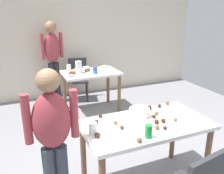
{
  "coord_description": "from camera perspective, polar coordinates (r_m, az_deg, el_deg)",
  "views": [
    {
      "loc": [
        -1.02,
        -1.89,
        1.84
      ],
      "look_at": [
        0.09,
        0.72,
        0.9
      ],
      "focal_mm": 37.98,
      "sensor_mm": 36.0,
      "label": 1
    }
  ],
  "objects": [
    {
      "name": "wall_back",
      "position": [
        5.22,
        -11.94,
        11.99
      ],
      "size": [
        6.4,
        0.1,
        2.6
      ],
      "primitive_type": "cube",
      "color": "beige",
      "rests_on": "ground_plane"
    },
    {
      "name": "cake_ball_5",
      "position": [
        2.37,
        0.84,
        -8.56
      ],
      "size": [
        0.04,
        0.04,
        0.04
      ],
      "primitive_type": "sphere",
      "color": "brown",
      "rests_on": "dining_table_near"
    },
    {
      "name": "cake_ball_0",
      "position": [
        2.8,
        11.35,
        -4.48
      ],
      "size": [
        0.04,
        0.04,
        0.04
      ],
      "primitive_type": "sphere",
      "color": "#3D2319",
      "rests_on": "dining_table_near"
    },
    {
      "name": "fork_near",
      "position": [
        2.72,
        18.25,
        -6.25
      ],
      "size": [
        0.17,
        0.02,
        0.01
      ],
      "primitive_type": "cube",
      "color": "silver",
      "rests_on": "dining_table_near"
    },
    {
      "name": "donut_far_1",
      "position": [
        4.08,
        -9.86,
        2.78
      ],
      "size": [
        0.1,
        0.1,
        0.03
      ],
      "primitive_type": "torus",
      "color": "pink",
      "rests_on": "dining_table_far"
    },
    {
      "name": "cake_ball_3",
      "position": [
        2.28,
        2.4,
        -9.65
      ],
      "size": [
        0.04,
        0.04,
        0.04
      ],
      "primitive_type": "sphere",
      "color": "brown",
      "rests_on": "dining_table_near"
    },
    {
      "name": "pitcher_far",
      "position": [
        4.27,
        -8.05,
        4.8
      ],
      "size": [
        0.12,
        0.12,
        0.21
      ],
      "primitive_type": "cylinder",
      "color": "white",
      "rests_on": "dining_table_far"
    },
    {
      "name": "chair_far_table",
      "position": [
        5.01,
        -8.18,
        2.57
      ],
      "size": [
        0.48,
        0.48,
        0.87
      ],
      "color": "#2D2D33",
      "rests_on": "ground_plane"
    },
    {
      "name": "donut_far_2",
      "position": [
        4.22,
        -9.6,
        3.37
      ],
      "size": [
        0.13,
        0.13,
        0.04
      ],
      "primitive_type": "torus",
      "color": "brown",
      "rests_on": "dining_table_far"
    },
    {
      "name": "cake_ball_13",
      "position": [
        2.51,
        15.02,
        -7.58
      ],
      "size": [
        0.04,
        0.04,
        0.04
      ],
      "primitive_type": "sphere",
      "color": "brown",
      "rests_on": "dining_table_near"
    },
    {
      "name": "mixing_bowl",
      "position": [
        2.55,
        6.6,
        -6.06
      ],
      "size": [
        0.21,
        0.21,
        0.09
      ],
      "primitive_type": "cylinder",
      "color": "white",
      "rests_on": "dining_table_near"
    },
    {
      "name": "dining_table_far",
      "position": [
        4.36,
        -5.07,
        2.07
      ],
      "size": [
        1.01,
        0.67,
        0.75
      ],
      "color": "silver",
      "rests_on": "ground_plane"
    },
    {
      "name": "donut_far_4",
      "position": [
        4.39,
        -5.98,
        4.06
      ],
      "size": [
        0.11,
        0.11,
        0.03
      ],
      "primitive_type": "torus",
      "color": "brown",
      "rests_on": "dining_table_far"
    },
    {
      "name": "person_girl_near",
      "position": [
        2.1,
        -14.08,
        -11.02
      ],
      "size": [
        0.45,
        0.23,
        1.4
      ],
      "color": "#383D4C",
      "rests_on": "ground_plane"
    },
    {
      "name": "cake_ball_8",
      "position": [
        2.9,
        13.18,
        -3.76
      ],
      "size": [
        0.04,
        0.04,
        0.04
      ],
      "primitive_type": "sphere",
      "color": "brown",
      "rests_on": "dining_table_near"
    },
    {
      "name": "cup_near_0",
      "position": [
        2.18,
        -4.65,
        -9.96
      ],
      "size": [
        0.08,
        0.08,
        0.12
      ],
      "primitive_type": "cylinder",
      "color": "white",
      "rests_on": "dining_table_near"
    },
    {
      "name": "cup_far_0",
      "position": [
        4.2,
        -4.07,
        4.06
      ],
      "size": [
        0.08,
        0.08,
        0.12
      ],
      "primitive_type": "cylinder",
      "color": "#3351B2",
      "rests_on": "dining_table_far"
    },
    {
      "name": "cake_ball_11",
      "position": [
        2.39,
        -3.82,
        -8.34
      ],
      "size": [
        0.04,
        0.04,
        0.04
      ],
      "primitive_type": "sphere",
      "color": "#3D2319",
      "rests_on": "dining_table_near"
    },
    {
      "name": "dining_table_near",
      "position": [
        2.48,
        8.09,
        -10.63
      ],
      "size": [
        1.29,
        0.69,
        0.75
      ],
      "color": "white",
      "rests_on": "ground_plane"
    },
    {
      "name": "donut_far_3",
      "position": [
        4.57,
        -6.29,
        4.67
      ],
      "size": [
        0.14,
        0.14,
        0.04
      ],
      "primitive_type": "torus",
      "color": "white",
      "rests_on": "dining_table_far"
    },
    {
      "name": "cake_ball_9",
      "position": [
        2.53,
        10.06,
        -6.98
      ],
      "size": [
        0.04,
        0.04,
        0.04
      ],
      "primitive_type": "sphere",
      "color": "#3D2319",
      "rests_on": "dining_table_near"
    },
    {
      "name": "cake_ball_4",
      "position": [
        2.08,
        6.6,
        -12.58
      ],
      "size": [
        0.05,
        0.05,
        0.05
      ],
      "primitive_type": "sphere",
      "color": "brown",
      "rests_on": "dining_table_near"
    },
    {
      "name": "cake_ball_7",
      "position": [
        2.45,
        12.25,
        -7.92
      ],
      "size": [
        0.05,
        0.05,
        0.05
      ],
      "primitive_type": "sphere",
      "color": "#3D2319",
      "rests_on": "dining_table_near"
    },
    {
      "name": "donut_far_0",
      "position": [
        4.63,
        -1.8,
        4.92
      ],
      "size": [
        0.13,
        0.13,
        0.04
      ],
      "primitive_type": "torus",
      "color": "white",
      "rests_on": "dining_table_far"
    },
    {
      "name": "cup_far_1",
      "position": [
        4.48,
        -10.37,
        4.63
      ],
      "size": [
        0.08,
        0.08,
        0.11
      ],
      "primitive_type": "cylinder",
      "color": "white",
      "rests_on": "dining_table_far"
    },
    {
      "name": "person_adult_far",
      "position": [
        4.84,
        -14.09,
        7.61
      ],
      "size": [
        0.46,
        0.26,
        1.63
      ],
      "color": "#28282D",
      "rests_on": "ground_plane"
    },
    {
      "name": "donut_far_5",
      "position": [
        4.44,
        -8.42,
        4.15
      ],
      "size": [
        0.13,
        0.13,
        0.04
      ],
      "primitive_type": "torus",
      "color": "gold",
      "rests_on": "dining_table_far"
    },
    {
      "name": "cake_ball_1",
      "position": [
        2.42,
        10.66,
        -8.17
      ],
      "size": [
        0.05,
        0.05,
        0.05
      ],
      "primitive_type": "sphere",
      "color": "#3D2319",
      "rests_on": "dining_table_near"
    },
    {
      "name": "cake_ball_2",
      "position": [
        2.61,
        10.7,
        -6.25
      ],
      "size": [
        0.04,
        0.04,
        0.04
      ],
      "primitive_type": "sphere",
      "color": "brown",
      "rests_on": "dining_table_near"
    },
    {
      "name": "cake_ball_12",
      "position": [
        2.73,
        9.04,
        -4.92
      ],
      "size": [
        0.05,
        0.05,
        0.05
      ],
      "primitive_type": "sphere",
      "color": "#3D2319",
      "rests_on": "dining_table_near"
    },
    {
      "name": "cake_ball_10",
      "position": [
        2.14,
        -3.56,
        -11.56
      ],
      "size": [
        0.05,
        0.05,
        0.05
      ],
      "primitive_type": "sphere",
      "color": "#3D2319",
      "rests_on": "dining_table_near"
    },
    {
      "name": "cake_ball_14",
      "position": [
        2.51,
        -2.85,
        -6.9
      ],
      "size": [
        0.04,
        0.04,
        0.04
      ],
      "primitive_type": "sphere",
      "color": "#3D2319",
      "rests_on": "dining_table_near"
    },
    {
      "name": "cake_ball_6",
      "position": [
        2.31,
        10.82,
        -9.5
      ],
      "size": [
        0.05,
        0.05,
        0.05
      ],
      "primitive_type": "sphere",
      "color": "brown",
      "rests_on": "dining_table_near"
    },
    {
      "name": "soda_can",
      "position": [
        2.15,
        8.78,
        -10.52
      ],
      "size": [
        0.07,
        0.07,
        0.12
      ],
      "primitive_type": "cylinder",
      "color": "#198438",
      "rests_on": "dining_table_near"
    },
    {
      "name": "cake_ball_15",
      "position": [
        2.33,
        12.64,
        -9.58
      ],
      "size": [
        0.04,
        0.04,
        0.04
      ],
      "primitive_type": "sphere",
      "color": "#3D2319",
      "rests_on": "dining_table_near"
    }
  ]
}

